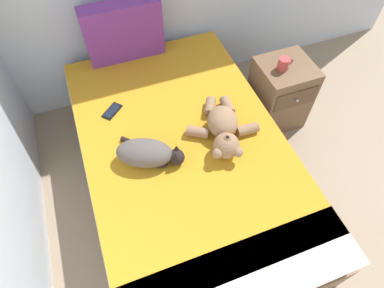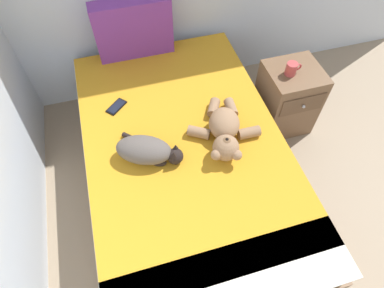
{
  "view_description": "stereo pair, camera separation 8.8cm",
  "coord_description": "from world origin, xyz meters",
  "px_view_note": "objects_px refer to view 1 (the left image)",
  "views": [
    {
      "loc": [
        0.66,
        1.82,
        2.18
      ],
      "look_at": [
        1.07,
        2.92,
        0.56
      ],
      "focal_mm": 30.27,
      "sensor_mm": 36.0,
      "label": 1
    },
    {
      "loc": [
        0.74,
        1.79,
        2.18
      ],
      "look_at": [
        1.07,
        2.92,
        0.56
      ],
      "focal_mm": 30.27,
      "sensor_mm": 36.0,
      "label": 2
    }
  ],
  "objects_px": {
    "teddy_bear": "(223,129)",
    "nightstand": "(280,94)",
    "cell_phone": "(112,111)",
    "patterned_cushion": "(124,32)",
    "cat": "(148,153)",
    "bed": "(184,163)",
    "mug": "(284,64)"
  },
  "relations": [
    {
      "from": "bed",
      "to": "patterned_cushion",
      "type": "xyz_separation_m",
      "value": [
        -0.13,
        0.95,
        0.48
      ]
    },
    {
      "from": "cell_phone",
      "to": "nightstand",
      "type": "height_order",
      "value": "nightstand"
    },
    {
      "from": "cell_phone",
      "to": "nightstand",
      "type": "bearing_deg",
      "value": -2.83
    },
    {
      "from": "bed",
      "to": "cell_phone",
      "type": "xyz_separation_m",
      "value": [
        -0.37,
        0.41,
        0.27
      ]
    },
    {
      "from": "nightstand",
      "to": "patterned_cushion",
      "type": "bearing_deg",
      "value": 150.67
    },
    {
      "from": "cell_phone",
      "to": "nightstand",
      "type": "distance_m",
      "value": 1.34
    },
    {
      "from": "cell_phone",
      "to": "mug",
      "type": "distance_m",
      "value": 1.27
    },
    {
      "from": "bed",
      "to": "cat",
      "type": "xyz_separation_m",
      "value": [
        -0.25,
        -0.06,
        0.33
      ]
    },
    {
      "from": "teddy_bear",
      "to": "nightstand",
      "type": "bearing_deg",
      "value": 29.35
    },
    {
      "from": "bed",
      "to": "patterned_cushion",
      "type": "height_order",
      "value": "patterned_cushion"
    },
    {
      "from": "teddy_bear",
      "to": "cell_phone",
      "type": "height_order",
      "value": "teddy_bear"
    },
    {
      "from": "bed",
      "to": "mug",
      "type": "height_order",
      "value": "mug"
    },
    {
      "from": "teddy_bear",
      "to": "bed",
      "type": "bearing_deg",
      "value": 169.14
    },
    {
      "from": "teddy_bear",
      "to": "cell_phone",
      "type": "relative_size",
      "value": 3.44
    },
    {
      "from": "patterned_cushion",
      "to": "nightstand",
      "type": "distance_m",
      "value": 1.31
    },
    {
      "from": "mug",
      "to": "patterned_cushion",
      "type": "bearing_deg",
      "value": 148.77
    },
    {
      "from": "cell_phone",
      "to": "patterned_cushion",
      "type": "bearing_deg",
      "value": 65.61
    },
    {
      "from": "bed",
      "to": "nightstand",
      "type": "height_order",
      "value": "nightstand"
    },
    {
      "from": "cat",
      "to": "teddy_bear",
      "type": "relative_size",
      "value": 0.77
    },
    {
      "from": "cell_phone",
      "to": "teddy_bear",
      "type": "bearing_deg",
      "value": -36.33
    },
    {
      "from": "bed",
      "to": "teddy_bear",
      "type": "bearing_deg",
      "value": -10.86
    },
    {
      "from": "teddy_bear",
      "to": "cell_phone",
      "type": "distance_m",
      "value": 0.78
    },
    {
      "from": "teddy_bear",
      "to": "cell_phone",
      "type": "xyz_separation_m",
      "value": [
        -0.62,
        0.46,
        -0.07
      ]
    },
    {
      "from": "nightstand",
      "to": "mug",
      "type": "bearing_deg",
      "value": -167.74
    },
    {
      "from": "bed",
      "to": "nightstand",
      "type": "distance_m",
      "value": 1.01
    },
    {
      "from": "patterned_cushion",
      "to": "cat",
      "type": "relative_size",
      "value": 1.38
    },
    {
      "from": "bed",
      "to": "nightstand",
      "type": "bearing_deg",
      "value": 20.0
    },
    {
      "from": "nightstand",
      "to": "teddy_bear",
      "type": "bearing_deg",
      "value": -150.65
    },
    {
      "from": "bed",
      "to": "patterned_cushion",
      "type": "relative_size",
      "value": 3.65
    },
    {
      "from": "bed",
      "to": "patterned_cushion",
      "type": "distance_m",
      "value": 1.07
    },
    {
      "from": "patterned_cushion",
      "to": "cat",
      "type": "bearing_deg",
      "value": -96.63
    },
    {
      "from": "patterned_cushion",
      "to": "cat",
      "type": "height_order",
      "value": "patterned_cushion"
    }
  ]
}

